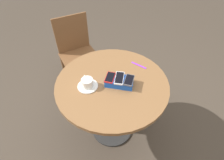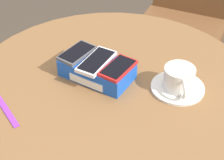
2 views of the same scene
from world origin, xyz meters
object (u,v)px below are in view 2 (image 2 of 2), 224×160
(phone_red, at_px, (118,68))
(saucer, at_px, (178,88))
(lanyard_strap, at_px, (7,111))
(chair_near_window, at_px, (181,26))
(coffee_cup, at_px, (179,78))
(phone_box, at_px, (97,69))
(phone_white, at_px, (96,61))
(round_table, at_px, (112,116))
(phone_gray, at_px, (77,53))

(phone_red, height_order, saucer, phone_red)
(lanyard_strap, distance_m, chair_near_window, 1.14)
(coffee_cup, xyz_separation_m, lanyard_strap, (-0.44, -0.22, -0.04))
(lanyard_strap, bearing_deg, phone_box, 47.66)
(phone_white, bearing_deg, phone_box, 99.32)
(phone_white, distance_m, phone_red, 0.07)
(round_table, relative_size, phone_white, 5.98)
(phone_gray, xyz_separation_m, saucer, (0.32, -0.02, -0.06))
(phone_red, distance_m, coffee_cup, 0.18)
(round_table, xyz_separation_m, chair_near_window, (0.13, 0.86, -0.14))
(phone_box, bearing_deg, phone_gray, 161.97)
(phone_red, bearing_deg, lanyard_strap, -143.64)
(round_table, distance_m, phone_gray, 0.23)
(round_table, relative_size, saucer, 5.69)
(coffee_cup, bearing_deg, round_table, -170.05)
(phone_gray, relative_size, lanyard_strap, 0.92)
(phone_box, relative_size, lanyard_strap, 1.61)
(phone_red, xyz_separation_m, coffee_cup, (0.18, 0.02, -0.02))
(coffee_cup, relative_size, lanyard_strap, 0.82)
(phone_red, height_order, lanyard_strap, phone_red)
(phone_white, distance_m, coffee_cup, 0.25)
(round_table, relative_size, chair_near_window, 1.10)
(round_table, xyz_separation_m, phone_red, (0.02, 0.01, 0.19))
(saucer, height_order, chair_near_window, chair_near_window)
(phone_gray, height_order, lanyard_strap, phone_gray)
(phone_red, bearing_deg, coffee_cup, 7.52)
(phone_red, relative_size, coffee_cup, 1.11)
(phone_box, bearing_deg, round_table, -27.32)
(coffee_cup, distance_m, chair_near_window, 0.88)
(coffee_cup, bearing_deg, chair_near_window, 94.46)
(saucer, xyz_separation_m, chair_near_window, (-0.06, 0.82, -0.27))
(saucer, height_order, lanyard_strap, saucer)
(phone_gray, relative_size, phone_red, 1.02)
(phone_box, xyz_separation_m, chair_near_window, (0.18, 0.83, -0.29))
(phone_gray, distance_m, lanyard_strap, 0.28)
(phone_gray, relative_size, phone_white, 0.90)
(round_table, bearing_deg, coffee_cup, 9.95)
(phone_gray, xyz_separation_m, chair_near_window, (0.25, 0.81, -0.32))
(phone_white, relative_size, coffee_cup, 1.25)
(phone_red, xyz_separation_m, saucer, (0.18, 0.03, -0.06))
(phone_box, distance_m, phone_white, 0.03)
(coffee_cup, distance_m, lanyard_strap, 0.50)
(phone_red, bearing_deg, phone_box, 165.68)
(round_table, distance_m, phone_box, 0.17)
(round_table, relative_size, phone_gray, 6.66)
(lanyard_strap, bearing_deg, phone_red, 36.36)
(chair_near_window, bearing_deg, phone_box, -102.51)
(round_table, distance_m, phone_white, 0.20)
(lanyard_strap, bearing_deg, phone_white, 46.95)
(phone_box, height_order, coffee_cup, coffee_cup)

